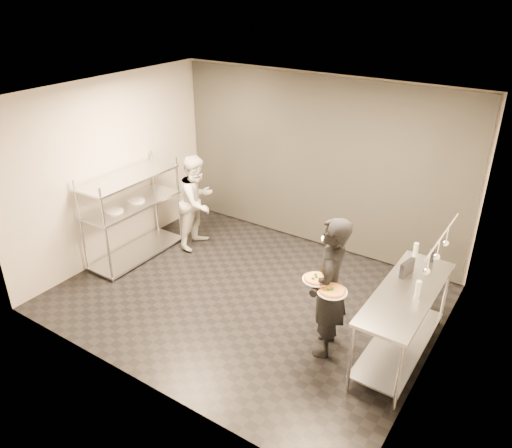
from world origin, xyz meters
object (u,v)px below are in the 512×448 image
Objects in this scene: salad_plate at (334,238)px; bottle_dark at (432,254)px; waiter at (329,288)px; pizza_plate_far at (332,291)px; pos_monitor at (407,268)px; pass_rack at (133,212)px; prep_counter at (404,312)px; chef at (197,202)px; bottle_clear at (418,289)px; bottle_green at (416,251)px; pizza_plate_near at (316,279)px.

salad_plate reaches higher than bottle_dark.
bottle_dark is at bearing 128.40° from waiter.
pos_monitor reaches higher than pizza_plate_far.
pass_rack is 4.33m from prep_counter.
waiter reaches higher than bottle_dark.
pass_rack is at bearing -164.70° from pos_monitor.
pos_monitor is 1.32× the size of bottle_dark.
bottle_dark is at bearing 43.17° from salad_plate.
prep_counter is at bearing -92.17° from bottle_dark.
pizza_plate_far is 1.71× the size of bottle_dark.
pizza_plate_far is at bearing -120.16° from chef.
salad_plate is at bearing -142.39° from pos_monitor.
prep_counter is 1.16m from salad_plate.
waiter is 0.97m from bottle_clear.
salad_plate is at bearing -136.83° from bottle_dark.
salad_plate is (2.83, -0.92, 0.58)m from chef.
pass_rack is 8.46× the size of bottle_clear.
bottle_green reaches higher than bottle_dark.
chef is 4.66× the size of pizza_plate_far.
bottle_clear is at bearing 93.53° from waiter.
chef reaches higher than pos_monitor.
bottle_dark is (0.15, 0.48, 0.00)m from pos_monitor.
bottle_dark is (0.89, 1.36, -0.06)m from pizza_plate_near.
pass_rack reaches higher than pos_monitor.
prep_counter is 0.41m from bottle_clear.
prep_counter is 9.52× the size of bottle_clear.
waiter is at bearing -154.63° from prep_counter.
pizza_plate_near is 1.41× the size of bottle_green.
chef is 3.96m from bottle_clear.
bottle_green reaches higher than prep_counter.
pass_rack is at bearing -169.57° from bottle_dark.
chef reaches higher than salad_plate.
pizza_plate_near is 1.19× the size of pos_monitor.
pass_rack is 5.20× the size of pizza_plate_near.
bottle_dark is (-0.09, 0.84, 0.00)m from bottle_clear.
pizza_plate_far is 1.54× the size of bottle_green.
waiter is at bearing -117.36° from chef.
pizza_plate_far is 1.06m from pos_monitor.
bottle_green is (0.48, 1.35, -0.00)m from pizza_plate_far.
pizza_plate_near is at bearing -118.28° from bottle_green.
bottle_clear is (0.75, 0.57, -0.02)m from pizza_plate_far.
pizza_plate_near is (-0.86, -0.56, 0.45)m from prep_counter.
prep_counter is 6.96× the size of pos_monitor.
pass_rack reaches higher than bottle_clear.
pizza_plate_near is 0.23m from pizza_plate_far.
waiter is at bearing -119.26° from bottle_green.
waiter is 5.24× the size of pizza_plate_far.
chef is 3.03m from salad_plate.
chef is 3.21m from pizza_plate_near.
prep_counter is 0.86m from bottle_green.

